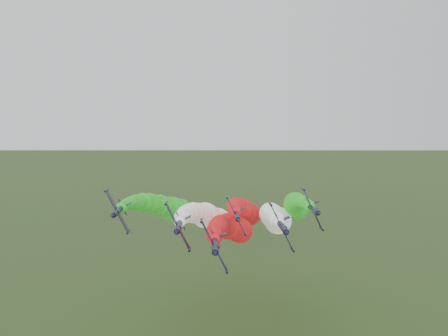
{
  "coord_description": "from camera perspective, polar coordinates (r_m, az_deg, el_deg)",
  "views": [
    {
      "loc": [
        -0.3,
        -83.49,
        59.82
      ],
      "look_at": [
        2.67,
        3.19,
        51.07
      ],
      "focal_mm": 35.0,
      "sensor_mm": 36.0,
      "label": 1
    }
  ],
  "objects": [
    {
      "name": "jet_lead",
      "position": [
        120.77,
        0.93,
        -7.86
      ],
      "size": [
        15.1,
        68.91,
        20.59
      ],
      "rotation": [
        0.0,
        1.12,
        0.0
      ],
      "color": "black",
      "rests_on": "ground"
    },
    {
      "name": "jet_inner_left",
      "position": [
        126.71,
        -2.33,
        -6.34
      ],
      "size": [
        15.23,
        69.03,
        20.71
      ],
      "rotation": [
        0.0,
        1.12,
        0.0
      ],
      "color": "black",
      "rests_on": "ground"
    },
    {
      "name": "jet_inner_right",
      "position": [
        130.06,
        6.58,
        -6.42
      ],
      "size": [
        15.76,
        69.56,
        21.24
      ],
      "rotation": [
        0.0,
        1.12,
        0.0
      ],
      "color": "black",
      "rests_on": "ground"
    },
    {
      "name": "jet_trail",
      "position": [
        147.2,
        2.56,
        -5.58
      ],
      "size": [
        15.42,
        69.22,
        20.9
      ],
      "rotation": [
        0.0,
        1.12,
        0.0
      ],
      "color": "black",
      "rests_on": "ground"
    },
    {
      "name": "jet_outer_right",
      "position": [
        141.45,
        9.33,
        -4.88
      ],
      "size": [
        14.82,
        68.63,
        20.3
      ],
      "rotation": [
        0.0,
        1.12,
        0.0
      ],
      "color": "black",
      "rests_on": "ground"
    },
    {
      "name": "jet_outer_left",
      "position": [
        138.75,
        -7.57,
        -5.15
      ],
      "size": [
        15.76,
        69.56,
        21.24
      ],
      "rotation": [
        0.0,
        1.12,
        0.0
      ],
      "color": "black",
      "rests_on": "ground"
    }
  ]
}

